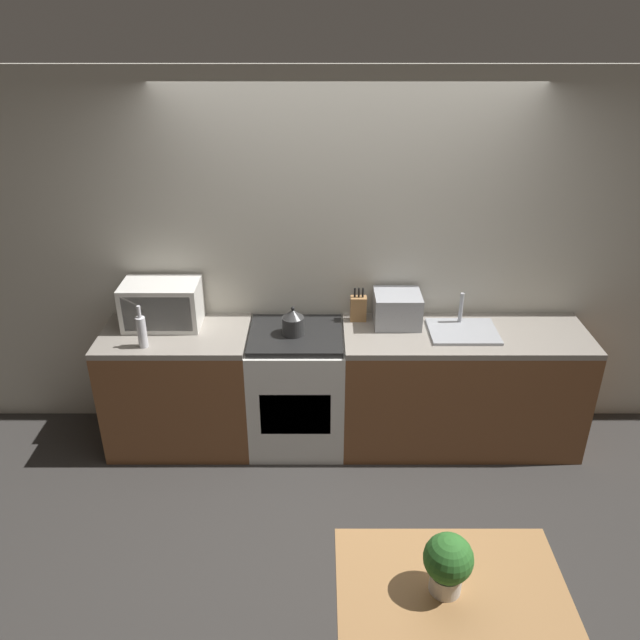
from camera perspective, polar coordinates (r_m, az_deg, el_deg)
name	(u,v)px	position (r m, az deg, el deg)	size (l,w,h in m)	color
ground_plane	(345,498)	(4.30, 2.27, -15.95)	(16.00, 16.00, 0.00)	#33302D
wall_back	(343,261)	(4.45, 2.09, 5.45)	(10.00, 0.06, 2.60)	beige
counter_left_run	(179,388)	(4.64, -12.77, -6.06)	(1.02, 0.62, 0.90)	brown
counter_right_run	(459,387)	(4.65, 12.57, -6.03)	(1.70, 0.62, 0.90)	brown
stove_range	(295,388)	(4.54, -2.26, -6.23)	(0.67, 0.62, 0.90)	silver
kettle	(292,322)	(4.25, -2.60, -0.19)	(0.15, 0.15, 0.21)	#2D2D2D
microwave	(160,305)	(4.48, -14.38, 1.38)	(0.53, 0.33, 0.32)	silver
bottle	(140,331)	(4.24, -16.11, -1.00)	(0.06, 0.06, 0.30)	silver
knife_block	(357,308)	(4.44, 3.40, 1.09)	(0.11, 0.08, 0.25)	#9E7042
toaster_oven	(396,309)	(4.41, 6.94, 1.02)	(0.32, 0.29, 0.23)	#999BA0
sink_basin	(461,330)	(4.41, 12.81, -0.91)	(0.47, 0.37, 0.24)	#999BA0
dining_table	(449,608)	(2.93, 11.73, -24.39)	(0.96, 0.68, 0.78)	#9E7042
potted_plant	(447,562)	(2.73, 11.51, -20.85)	(0.20, 0.20, 0.28)	beige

